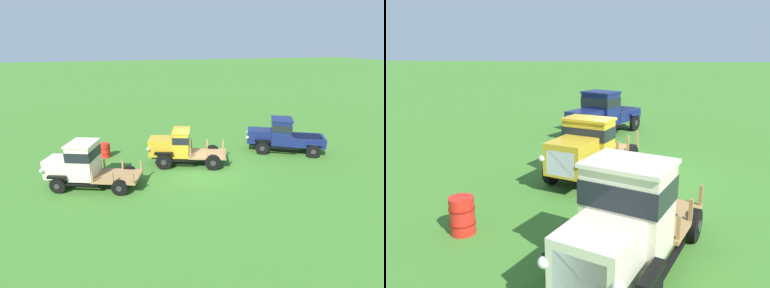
# 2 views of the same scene
# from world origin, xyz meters

# --- Properties ---
(ground_plane) EXTENTS (240.00, 240.00, 0.00)m
(ground_plane) POSITION_xyz_m (0.00, 0.00, 0.00)
(ground_plane) COLOR #3D7528
(vintage_truck_foreground_near) EXTENTS (4.85, 3.25, 2.28)m
(vintage_truck_foreground_near) POSITION_xyz_m (-6.16, 0.04, 1.17)
(vintage_truck_foreground_near) COLOR black
(vintage_truck_foreground_near) RESTS_ON ground
(vintage_truck_second_in_line) EXTENTS (4.73, 3.09, 2.09)m
(vintage_truck_second_in_line) POSITION_xyz_m (-0.90, 1.33, 1.08)
(vintage_truck_second_in_line) COLOR black
(vintage_truck_second_in_line) RESTS_ON ground
(vintage_truck_midrow_center) EXTENTS (4.97, 3.79, 2.21)m
(vintage_truck_midrow_center) POSITION_xyz_m (6.16, 1.26, 1.11)
(vintage_truck_midrow_center) COLOR black
(vintage_truck_midrow_center) RESTS_ON ground
(oil_drum_beside_row) EXTENTS (0.61, 0.61, 0.91)m
(oil_drum_beside_row) POSITION_xyz_m (-4.91, 3.82, 0.45)
(oil_drum_beside_row) COLOR red
(oil_drum_beside_row) RESTS_ON ground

